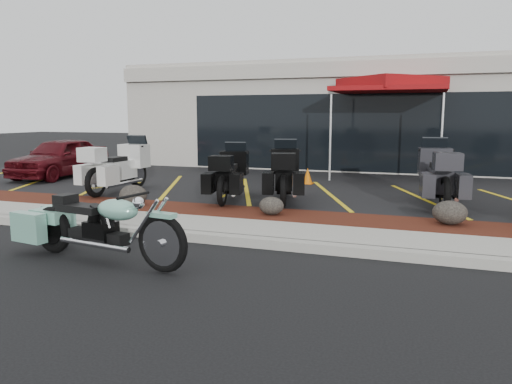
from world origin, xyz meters
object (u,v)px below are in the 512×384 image
at_px(parked_car, 60,157).
at_px(touring_white, 137,161).
at_px(traffic_cone, 308,176).
at_px(popup_canopy, 391,87).
at_px(hero_cruiser, 162,235).

bearing_deg(parked_car, touring_white, -20.09).
relative_size(traffic_cone, popup_canopy, 0.11).
xyz_separation_m(parked_car, traffic_cone, (7.74, 1.07, -0.39)).
height_order(touring_white, popup_canopy, popup_canopy).
relative_size(parked_car, popup_canopy, 0.92).
bearing_deg(traffic_cone, touring_white, -151.33).
distance_m(hero_cruiser, popup_canopy, 11.11).
distance_m(hero_cruiser, touring_white, 7.20).
relative_size(touring_white, traffic_cone, 5.34).
xyz_separation_m(hero_cruiser, popup_canopy, (1.99, 10.66, 2.43)).
relative_size(hero_cruiser, popup_canopy, 0.76).
height_order(hero_cruiser, touring_white, touring_white).
bearing_deg(popup_canopy, parked_car, -172.67).
xyz_separation_m(touring_white, parked_car, (-3.60, 1.20, -0.08)).
bearing_deg(hero_cruiser, touring_white, 134.03).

